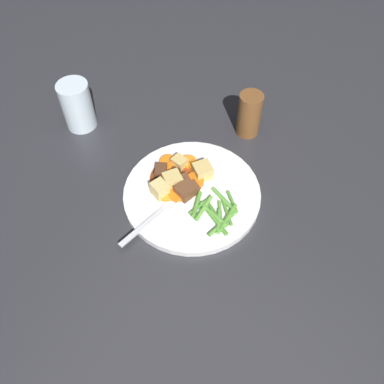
{
  "coord_description": "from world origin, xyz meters",
  "views": [
    {
      "loc": [
        -0.22,
        0.44,
        0.67
      ],
      "look_at": [
        0.0,
        0.0,
        0.01
      ],
      "focal_mm": 39.23,
      "sensor_mm": 36.0,
      "label": 1
    }
  ],
  "objects_px": {
    "carrot_slice_7": "(177,194)",
    "meat_chunk_3": "(183,182)",
    "pepper_mill": "(249,114)",
    "meat_chunk_4": "(194,188)",
    "carrot_slice_1": "(168,162)",
    "carrot_slice_6": "(195,181)",
    "dinner_plate": "(192,194)",
    "carrot_slice_0": "(172,168)",
    "carrot_slice_3": "(189,162)",
    "carrot_slice_5": "(167,195)",
    "potato_chunk_0": "(201,170)",
    "water_glass": "(77,106)",
    "meat_chunk_0": "(161,171)",
    "fork": "(158,214)",
    "meat_chunk_1": "(185,191)",
    "potato_chunk_3": "(173,180)",
    "carrot_slice_2": "(195,166)",
    "meat_chunk_2": "(175,173)",
    "potato_chunk_1": "(179,162)",
    "potato_chunk_2": "(160,189)",
    "carrot_slice_4": "(161,186)"
  },
  "relations": [
    {
      "from": "carrot_slice_5",
      "to": "potato_chunk_2",
      "type": "xyz_separation_m",
      "value": [
        0.02,
        0.0,
        0.01
      ]
    },
    {
      "from": "carrot_slice_5",
      "to": "potato_chunk_3",
      "type": "distance_m",
      "value": 0.03
    },
    {
      "from": "carrot_slice_7",
      "to": "potato_chunk_3",
      "type": "relative_size",
      "value": 1.03
    },
    {
      "from": "carrot_slice_4",
      "to": "carrot_slice_6",
      "type": "relative_size",
      "value": 0.97
    },
    {
      "from": "dinner_plate",
      "to": "water_glass",
      "type": "height_order",
      "value": "water_glass"
    },
    {
      "from": "pepper_mill",
      "to": "meat_chunk_4",
      "type": "bearing_deg",
      "value": 82.94
    },
    {
      "from": "water_glass",
      "to": "pepper_mill",
      "type": "distance_m",
      "value": 0.37
    },
    {
      "from": "dinner_plate",
      "to": "potato_chunk_2",
      "type": "xyz_separation_m",
      "value": [
        0.05,
        0.03,
        0.02
      ]
    },
    {
      "from": "potato_chunk_1",
      "to": "water_glass",
      "type": "bearing_deg",
      "value": -4.43
    },
    {
      "from": "meat_chunk_4",
      "to": "carrot_slice_0",
      "type": "bearing_deg",
      "value": -21.96
    },
    {
      "from": "potato_chunk_1",
      "to": "meat_chunk_1",
      "type": "height_order",
      "value": "meat_chunk_1"
    },
    {
      "from": "carrot_slice_3",
      "to": "carrot_slice_5",
      "type": "distance_m",
      "value": 0.09
    },
    {
      "from": "carrot_slice_0",
      "to": "potato_chunk_2",
      "type": "distance_m",
      "value": 0.07
    },
    {
      "from": "carrot_slice_0",
      "to": "pepper_mill",
      "type": "xyz_separation_m",
      "value": [
        -0.09,
        -0.19,
        0.03
      ]
    },
    {
      "from": "meat_chunk_1",
      "to": "fork",
      "type": "bearing_deg",
      "value": 69.1
    },
    {
      "from": "meat_chunk_4",
      "to": "water_glass",
      "type": "xyz_separation_m",
      "value": [
        0.32,
        -0.06,
        0.03
      ]
    },
    {
      "from": "carrot_slice_1",
      "to": "meat_chunk_0",
      "type": "xyz_separation_m",
      "value": [
        -0.0,
        0.03,
        0.01
      ]
    },
    {
      "from": "carrot_slice_6",
      "to": "carrot_slice_2",
      "type": "bearing_deg",
      "value": -63.04
    },
    {
      "from": "carrot_slice_1",
      "to": "potato_chunk_0",
      "type": "xyz_separation_m",
      "value": [
        -0.07,
        -0.0,
        0.01
      ]
    },
    {
      "from": "carrot_slice_5",
      "to": "water_glass",
      "type": "relative_size",
      "value": 0.28
    },
    {
      "from": "carrot_slice_0",
      "to": "water_glass",
      "type": "distance_m",
      "value": 0.26
    },
    {
      "from": "carrot_slice_5",
      "to": "meat_chunk_2",
      "type": "xyz_separation_m",
      "value": [
        0.01,
        -0.05,
        0.0
      ]
    },
    {
      "from": "carrot_slice_2",
      "to": "pepper_mill",
      "type": "distance_m",
      "value": 0.17
    },
    {
      "from": "carrot_slice_2",
      "to": "potato_chunk_0",
      "type": "height_order",
      "value": "potato_chunk_0"
    },
    {
      "from": "potato_chunk_3",
      "to": "meat_chunk_0",
      "type": "relative_size",
      "value": 1.14
    },
    {
      "from": "carrot_slice_0",
      "to": "carrot_slice_6",
      "type": "xyz_separation_m",
      "value": [
        -0.06,
        0.01,
        0.0
      ]
    },
    {
      "from": "carrot_slice_0",
      "to": "fork",
      "type": "xyz_separation_m",
      "value": [
        -0.03,
        0.11,
        -0.0
      ]
    },
    {
      "from": "potato_chunk_1",
      "to": "carrot_slice_7",
      "type": "bearing_deg",
      "value": 113.75
    },
    {
      "from": "carrot_slice_1",
      "to": "pepper_mill",
      "type": "xyz_separation_m",
      "value": [
        -0.11,
        -0.17,
        0.03
      ]
    },
    {
      "from": "fork",
      "to": "pepper_mill",
      "type": "bearing_deg",
      "value": -102.01
    },
    {
      "from": "water_glass",
      "to": "carrot_slice_4",
      "type": "bearing_deg",
      "value": 161.4
    },
    {
      "from": "carrot_slice_7",
      "to": "water_glass",
      "type": "xyz_separation_m",
      "value": [
        0.29,
        -0.09,
        0.04
      ]
    },
    {
      "from": "carrot_slice_7",
      "to": "potato_chunk_2",
      "type": "height_order",
      "value": "potato_chunk_2"
    },
    {
      "from": "carrot_slice_1",
      "to": "pepper_mill",
      "type": "distance_m",
      "value": 0.2
    },
    {
      "from": "pepper_mill",
      "to": "potato_chunk_1",
      "type": "bearing_deg",
      "value": 64.06
    },
    {
      "from": "carrot_slice_7",
      "to": "meat_chunk_3",
      "type": "height_order",
      "value": "meat_chunk_3"
    },
    {
      "from": "meat_chunk_0",
      "to": "meat_chunk_1",
      "type": "height_order",
      "value": "meat_chunk_1"
    },
    {
      "from": "dinner_plate",
      "to": "meat_chunk_4",
      "type": "bearing_deg",
      "value": -109.45
    },
    {
      "from": "potato_chunk_2",
      "to": "meat_chunk_0",
      "type": "bearing_deg",
      "value": -62.86
    },
    {
      "from": "carrot_slice_2",
      "to": "meat_chunk_3",
      "type": "height_order",
      "value": "meat_chunk_3"
    },
    {
      "from": "carrot_slice_3",
      "to": "potato_chunk_3",
      "type": "xyz_separation_m",
      "value": [
        0.0,
        0.06,
        0.01
      ]
    },
    {
      "from": "carrot_slice_0",
      "to": "potato_chunk_1",
      "type": "bearing_deg",
      "value": -113.3
    },
    {
      "from": "carrot_slice_5",
      "to": "potato_chunk_1",
      "type": "relative_size",
      "value": 1.11
    },
    {
      "from": "potato_chunk_0",
      "to": "carrot_slice_6",
      "type": "bearing_deg",
      "value": 88.57
    },
    {
      "from": "carrot_slice_1",
      "to": "meat_chunk_0",
      "type": "height_order",
      "value": "meat_chunk_0"
    },
    {
      "from": "potato_chunk_2",
      "to": "potato_chunk_3",
      "type": "distance_m",
      "value": 0.03
    },
    {
      "from": "carrot_slice_5",
      "to": "meat_chunk_1",
      "type": "xyz_separation_m",
      "value": [
        -0.03,
        -0.02,
        0.01
      ]
    },
    {
      "from": "carrot_slice_4",
      "to": "meat_chunk_4",
      "type": "height_order",
      "value": "meat_chunk_4"
    },
    {
      "from": "carrot_slice_1",
      "to": "potato_chunk_3",
      "type": "distance_m",
      "value": 0.06
    },
    {
      "from": "carrot_slice_1",
      "to": "carrot_slice_6",
      "type": "relative_size",
      "value": 1.0
    }
  ]
}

